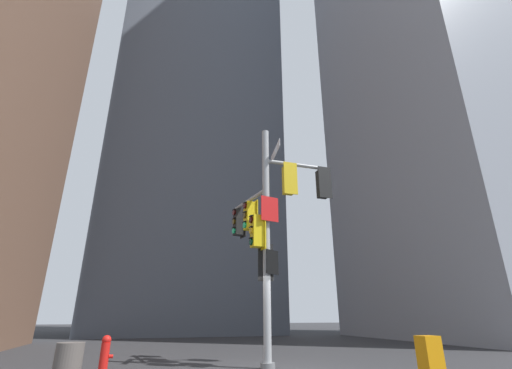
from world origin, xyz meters
name	(u,v)px	position (x,y,z in m)	size (l,w,h in m)	color
ground	(268,369)	(0.00, 0.00, 0.00)	(120.00, 120.00, 0.00)	#2D2D30
building_tower_right	(424,14)	(18.69, 8.40, 27.45)	(14.32, 14.32, 54.90)	#9399A3
building_mid_block	(196,79)	(0.02, 22.95, 26.33)	(14.72, 14.72, 52.66)	#4C5460
signal_pole_assembly	(269,221)	(0.25, 0.40, 4.33)	(2.92, 3.22, 7.45)	#9EA0A3
fire_hydrant	(105,353)	(-4.29, 0.39, 0.48)	(0.33, 0.23, 0.91)	red
newspaper_box	(431,360)	(2.62, -3.30, 0.48)	(0.45, 0.36, 0.97)	orange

